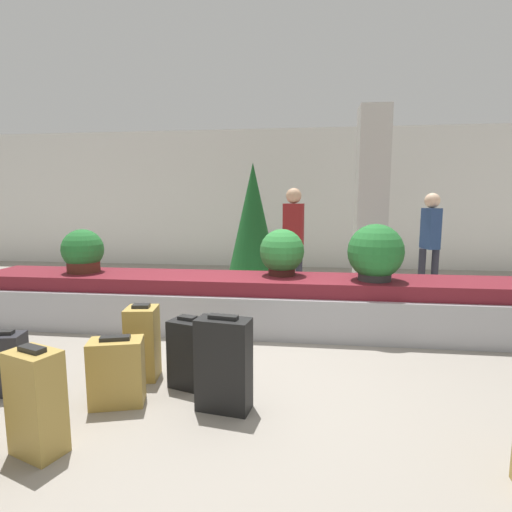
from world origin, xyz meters
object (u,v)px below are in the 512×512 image
at_px(suitcase_6, 224,364).
at_px(suitcase_3, 143,343).
at_px(potted_plant_2, 375,253).
at_px(traveler_0, 293,232).
at_px(suitcase_1, 117,372).
at_px(suitcase_0, 5,364).
at_px(traveler_1, 430,236).
at_px(suitcase_5, 36,402).
at_px(potted_plant_0, 83,252).
at_px(pillar, 371,199).
at_px(potted_plant_1, 282,253).
at_px(decorated_tree, 253,220).
at_px(suitcase_7, 188,352).

bearing_deg(suitcase_6, suitcase_3, 160.61).
distance_m(potted_plant_2, traveler_0, 2.05).
bearing_deg(suitcase_6, potted_plant_2, 62.44).
bearing_deg(suitcase_1, suitcase_3, 72.98).
xyz_separation_m(suitcase_0, suitcase_3, (0.99, 0.42, 0.07)).
relative_size(suitcase_1, traveler_0, 0.31).
height_order(suitcase_6, traveler_1, traveler_1).
distance_m(suitcase_1, suitcase_6, 0.84).
relative_size(suitcase_0, suitcase_5, 0.77).
bearing_deg(potted_plant_0, suitcase_3, -47.02).
relative_size(pillar, suitcase_1, 5.86).
bearing_deg(suitcase_0, suitcase_5, -53.39).
relative_size(suitcase_5, suitcase_6, 0.94).
xyz_separation_m(potted_plant_1, decorated_tree, (-0.67, 2.38, 0.28)).
xyz_separation_m(pillar, decorated_tree, (-2.12, -0.20, -0.39)).
bearing_deg(potted_plant_2, suitcase_0, -149.91).
relative_size(suitcase_1, potted_plant_2, 0.84).
height_order(pillar, potted_plant_0, pillar).
xyz_separation_m(suitcase_5, potted_plant_0, (-1.20, 2.62, 0.58)).
bearing_deg(suitcase_5, traveler_1, 70.86).
bearing_deg(potted_plant_0, suitcase_0, -77.66).
bearing_deg(suitcase_7, suitcase_6, -25.47).
bearing_deg(suitcase_1, traveler_0, 55.92).
xyz_separation_m(suitcase_0, potted_plant_0, (-0.42, 1.94, 0.66)).
xyz_separation_m(potted_plant_2, traveler_1, (1.16, 1.91, 0.04)).
distance_m(suitcase_5, potted_plant_1, 3.10).
height_order(suitcase_1, decorated_tree, decorated_tree).
height_order(pillar, traveler_1, pillar).
height_order(suitcase_3, potted_plant_0, potted_plant_0).
bearing_deg(potted_plant_1, suitcase_6, -98.30).
bearing_deg(potted_plant_2, suitcase_3, -147.00).
relative_size(suitcase_5, suitcase_7, 1.14).
height_order(suitcase_1, suitcase_7, suitcase_7).
height_order(potted_plant_2, traveler_0, traveler_0).
xyz_separation_m(potted_plant_1, traveler_0, (0.09, 1.60, 0.14)).
relative_size(suitcase_6, suitcase_7, 1.21).
relative_size(suitcase_0, traveler_1, 0.31).
bearing_deg(suitcase_1, potted_plant_2, 24.90).
relative_size(pillar, suitcase_5, 4.63).
bearing_deg(decorated_tree, suitcase_6, -85.23).
xyz_separation_m(pillar, suitcase_1, (-2.58, -4.68, -1.34)).
xyz_separation_m(suitcase_5, potted_plant_2, (2.43, 2.54, 0.63)).
relative_size(suitcase_0, potted_plant_2, 0.81).
height_order(suitcase_0, suitcase_6, suitcase_6).
bearing_deg(suitcase_7, potted_plant_0, 156.26).
height_order(potted_plant_2, decorated_tree, decorated_tree).
distance_m(suitcase_7, potted_plant_2, 2.43).
distance_m(suitcase_6, decorated_tree, 4.55).
height_order(suitcase_6, potted_plant_2, potted_plant_2).
height_order(potted_plant_1, traveler_0, traveler_0).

